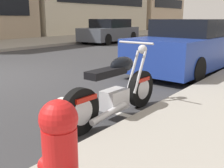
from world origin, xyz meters
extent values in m
cube|color=gray|center=(12.00, 6.98, 0.07)|extent=(120.00, 5.00, 0.14)
cube|color=silver|center=(0.00, -3.88, 0.00)|extent=(0.12, 2.20, 0.01)
cylinder|color=black|center=(0.52, -4.24, 0.31)|extent=(0.62, 0.12, 0.61)
cylinder|color=silver|center=(0.52, -4.24, 0.31)|extent=(0.34, 0.13, 0.34)
cylinder|color=black|center=(-0.91, -4.22, 0.31)|extent=(0.62, 0.12, 0.61)
cylinder|color=silver|center=(-0.91, -4.22, 0.31)|extent=(0.34, 0.13, 0.34)
cube|color=silver|center=(-0.19, -4.23, 0.29)|extent=(0.40, 0.27, 0.30)
cube|color=black|center=(-0.37, -4.23, 0.73)|extent=(0.68, 0.23, 0.10)
ellipsoid|color=black|center=(-0.01, -4.23, 0.79)|extent=(0.48, 0.25, 0.24)
cube|color=#B7190F|center=(-0.86, -4.22, 0.48)|extent=(0.36, 0.19, 0.06)
cube|color=#B7190F|center=(0.50, -4.24, 0.48)|extent=(0.32, 0.16, 0.06)
cylinder|color=silver|center=(0.37, -4.17, 0.62)|extent=(0.34, 0.05, 0.65)
cylinder|color=silver|center=(0.37, -4.31, 0.62)|extent=(0.34, 0.05, 0.65)
cylinder|color=silver|center=(0.34, -4.24, 1.09)|extent=(0.05, 0.62, 0.04)
sphere|color=silver|center=(0.54, -4.24, 0.97)|extent=(0.15, 0.15, 0.15)
cylinder|color=silver|center=(-0.49, -4.37, 0.20)|extent=(0.71, 0.10, 0.16)
cube|color=navy|center=(4.22, -3.67, 0.57)|extent=(4.71, 1.93, 0.82)
cube|color=black|center=(4.22, -3.67, 1.20)|extent=(2.30, 1.69, 0.45)
cylinder|color=black|center=(5.79, -2.94, 0.31)|extent=(0.63, 0.25, 0.62)
cylinder|color=black|center=(2.73, -2.82, 0.31)|extent=(0.63, 0.25, 0.62)
cylinder|color=black|center=(2.66, -4.39, 0.31)|extent=(0.63, 0.25, 0.62)
cylinder|color=black|center=(10.88, -2.65, 0.31)|extent=(0.63, 0.25, 0.62)
cylinder|color=black|center=(8.07, -2.79, 0.31)|extent=(0.63, 0.25, 0.62)
cube|color=#4C515B|center=(9.68, 3.67, 0.53)|extent=(4.32, 2.03, 0.74)
cube|color=black|center=(9.80, 3.68, 1.15)|extent=(2.35, 1.76, 0.50)
cylinder|color=black|center=(8.35, 2.79, 0.31)|extent=(0.63, 0.26, 0.62)
cylinder|color=black|center=(8.24, 4.38, 0.31)|extent=(0.63, 0.26, 0.62)
cylinder|color=black|center=(11.12, 2.97, 0.31)|extent=(0.63, 0.26, 0.62)
cylinder|color=black|center=(11.02, 4.56, 0.31)|extent=(0.63, 0.26, 0.62)
sphere|color=red|center=(-2.18, -5.32, 0.87)|extent=(0.24, 0.24, 0.24)
cylinder|color=red|center=(-2.18, -5.18, 0.51)|extent=(0.10, 0.08, 0.10)
cube|color=black|center=(29.06, 9.25, 3.24)|extent=(7.58, 0.06, 1.10)
camera|label=1|loc=(-3.16, -6.49, 1.46)|focal=42.43mm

